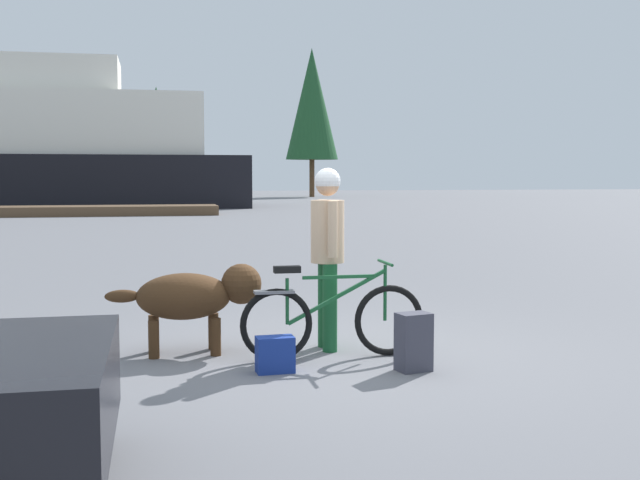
{
  "coord_description": "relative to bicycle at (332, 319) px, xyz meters",
  "views": [
    {
      "loc": [
        -1.54,
        -7.07,
        1.67
      ],
      "look_at": [
        0.03,
        0.46,
        1.04
      ],
      "focal_mm": 44.1,
      "sensor_mm": 36.0,
      "label": 1
    }
  ],
  "objects": [
    {
      "name": "pine_tree_far_left",
      "position": [
        -11.97,
        53.39,
        5.75
      ],
      "size": [
        3.7,
        3.7,
        9.69
      ],
      "color": "#4C331E",
      "rests_on": "ground_plane"
    },
    {
      "name": "handbag_pannier",
      "position": [
        -0.59,
        -0.41,
        -0.21
      ],
      "size": [
        0.33,
        0.2,
        0.31
      ],
      "primitive_type": "cube",
      "rotation": [
        0.0,
        0.0,
        0.05
      ],
      "color": "navy",
      "rests_on": "ground_plane"
    },
    {
      "name": "pine_tree_center",
      "position": [
        -1.41,
        52.49,
        4.77
      ],
      "size": [
        3.16,
        3.16,
        8.19
      ],
      "color": "#4C331E",
      "rests_on": "ground_plane"
    },
    {
      "name": "person_cyclist",
      "position": [
        0.04,
        0.38,
        0.69
      ],
      "size": [
        0.32,
        0.53,
        1.75
      ],
      "color": "#19592D",
      "rests_on": "ground_plane"
    },
    {
      "name": "dock_pier",
      "position": [
        -6.68,
        27.34,
        -0.17
      ],
      "size": [
        15.41,
        2.28,
        0.4
      ],
      "primitive_type": "cube",
      "color": "brown",
      "rests_on": "ground_plane"
    },
    {
      "name": "ground_plane",
      "position": [
        -0.02,
        0.14,
        -0.37
      ],
      "size": [
        160.0,
        160.0,
        0.0
      ],
      "primitive_type": "plane",
      "color": "slate"
    },
    {
      "name": "ferry_boat",
      "position": [
        -8.37,
        36.27,
        2.52
      ],
      "size": [
        23.41,
        7.23,
        8.3
      ],
      "color": "black",
      "rests_on": "ground_plane"
    },
    {
      "name": "pine_tree_far_right",
      "position": [
        10.49,
        53.75,
        6.87
      ],
      "size": [
        4.09,
        4.09,
        11.56
      ],
      "color": "#4C331E",
      "rests_on": "ground_plane"
    },
    {
      "name": "dog",
      "position": [
        -1.21,
        0.47,
        0.18
      ],
      "size": [
        1.45,
        0.51,
        0.84
      ],
      "color": "#472D19",
      "rests_on": "ground_plane"
    },
    {
      "name": "backpack",
      "position": [
        0.59,
        -0.6,
        -0.11
      ],
      "size": [
        0.32,
        0.26,
        0.5
      ],
      "primitive_type": "cube",
      "rotation": [
        0.0,
        0.0,
        0.23
      ],
      "color": "#3F3F4C",
      "rests_on": "ground_plane"
    },
    {
      "name": "bicycle",
      "position": [
        0.0,
        0.0,
        0.0
      ],
      "size": [
        1.72,
        0.44,
        0.88
      ],
      "color": "black",
      "rests_on": "ground_plane"
    }
  ]
}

